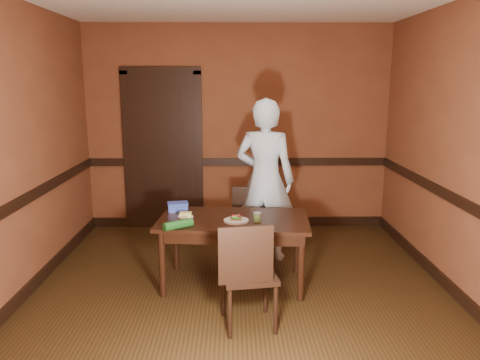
{
  "coord_description": "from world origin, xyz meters",
  "views": [
    {
      "loc": [
        -0.07,
        -3.98,
        1.97
      ],
      "look_at": [
        0.0,
        0.35,
        1.05
      ],
      "focal_mm": 35.0,
      "sensor_mm": 36.0,
      "label": 1
    }
  ],
  "objects_px": {
    "chair_near": "(249,273)",
    "sauce_jar": "(257,217)",
    "food_tub": "(178,207)",
    "person": "(265,180)",
    "chair_far": "(250,226)",
    "sandwich_plate": "(236,220)",
    "dining_table": "(234,251)",
    "cheese_saucer": "(186,215)"
  },
  "relations": [
    {
      "from": "chair_near",
      "to": "sauce_jar",
      "type": "relative_size",
      "value": 10.38
    },
    {
      "from": "food_tub",
      "to": "person",
      "type": "bearing_deg",
      "value": 15.92
    },
    {
      "from": "chair_near",
      "to": "person",
      "type": "xyz_separation_m",
      "value": [
        0.23,
        1.53,
        0.44
      ]
    },
    {
      "from": "chair_far",
      "to": "sandwich_plate",
      "type": "bearing_deg",
      "value": -99.6
    },
    {
      "from": "chair_near",
      "to": "food_tub",
      "type": "relative_size",
      "value": 3.98
    },
    {
      "from": "chair_near",
      "to": "person",
      "type": "bearing_deg",
      "value": -107.28
    },
    {
      "from": "sandwich_plate",
      "to": "food_tub",
      "type": "relative_size",
      "value": 1.04
    },
    {
      "from": "sandwich_plate",
      "to": "food_tub",
      "type": "distance_m",
      "value": 0.7
    },
    {
      "from": "chair_far",
      "to": "sauce_jar",
      "type": "bearing_deg",
      "value": -83.34
    },
    {
      "from": "chair_far",
      "to": "sandwich_plate",
      "type": "height_order",
      "value": "chair_far"
    },
    {
      "from": "dining_table",
      "to": "chair_near",
      "type": "distance_m",
      "value": 0.82
    },
    {
      "from": "chair_near",
      "to": "sandwich_plate",
      "type": "distance_m",
      "value": 0.74
    },
    {
      "from": "sandwich_plate",
      "to": "chair_far",
      "type": "bearing_deg",
      "value": 76.72
    },
    {
      "from": "dining_table",
      "to": "person",
      "type": "bearing_deg",
      "value": 68.87
    },
    {
      "from": "food_tub",
      "to": "sandwich_plate",
      "type": "bearing_deg",
      "value": -42.91
    },
    {
      "from": "chair_far",
      "to": "cheese_saucer",
      "type": "relative_size",
      "value": 5.4
    },
    {
      "from": "dining_table",
      "to": "cheese_saucer",
      "type": "height_order",
      "value": "cheese_saucer"
    },
    {
      "from": "chair_far",
      "to": "person",
      "type": "xyz_separation_m",
      "value": [
        0.16,
        0.14,
        0.49
      ]
    },
    {
      "from": "sauce_jar",
      "to": "cheese_saucer",
      "type": "bearing_deg",
      "value": 167.35
    },
    {
      "from": "chair_far",
      "to": "chair_near",
      "type": "distance_m",
      "value": 1.39
    },
    {
      "from": "person",
      "to": "sandwich_plate",
      "type": "distance_m",
      "value": 0.91
    },
    {
      "from": "chair_far",
      "to": "sauce_jar",
      "type": "height_order",
      "value": "chair_far"
    },
    {
      "from": "sandwich_plate",
      "to": "sauce_jar",
      "type": "xyz_separation_m",
      "value": [
        0.2,
        -0.01,
        0.03
      ]
    },
    {
      "from": "dining_table",
      "to": "chair_near",
      "type": "relative_size",
      "value": 1.58
    },
    {
      "from": "person",
      "to": "chair_near",
      "type": "bearing_deg",
      "value": 98.21
    },
    {
      "from": "sandwich_plate",
      "to": "cheese_saucer",
      "type": "relative_size",
      "value": 1.57
    },
    {
      "from": "sandwich_plate",
      "to": "sauce_jar",
      "type": "relative_size",
      "value": 2.71
    },
    {
      "from": "cheese_saucer",
      "to": "food_tub",
      "type": "xyz_separation_m",
      "value": [
        -0.1,
        0.23,
        0.03
      ]
    },
    {
      "from": "sandwich_plate",
      "to": "person",
      "type": "bearing_deg",
      "value": 68.63
    },
    {
      "from": "chair_near",
      "to": "sandwich_plate",
      "type": "relative_size",
      "value": 3.82
    },
    {
      "from": "dining_table",
      "to": "chair_far",
      "type": "xyz_separation_m",
      "value": [
        0.19,
        0.58,
        0.07
      ]
    },
    {
      "from": "dining_table",
      "to": "sauce_jar",
      "type": "distance_m",
      "value": 0.45
    },
    {
      "from": "dining_table",
      "to": "cheese_saucer",
      "type": "distance_m",
      "value": 0.59
    },
    {
      "from": "chair_far",
      "to": "food_tub",
      "type": "height_order",
      "value": "chair_far"
    },
    {
      "from": "chair_far",
      "to": "dining_table",
      "type": "bearing_deg",
      "value": -104.05
    },
    {
      "from": "dining_table",
      "to": "sandwich_plate",
      "type": "xyz_separation_m",
      "value": [
        0.02,
        -0.1,
        0.35
      ]
    },
    {
      "from": "dining_table",
      "to": "sandwich_plate",
      "type": "height_order",
      "value": "sandwich_plate"
    },
    {
      "from": "dining_table",
      "to": "sandwich_plate",
      "type": "distance_m",
      "value": 0.37
    },
    {
      "from": "cheese_saucer",
      "to": "sandwich_plate",
      "type": "bearing_deg",
      "value": -16.8
    },
    {
      "from": "sauce_jar",
      "to": "food_tub",
      "type": "bearing_deg",
      "value": 153.96
    },
    {
      "from": "dining_table",
      "to": "chair_far",
      "type": "relative_size",
      "value": 1.76
    },
    {
      "from": "dining_table",
      "to": "chair_far",
      "type": "bearing_deg",
      "value": 76.82
    }
  ]
}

